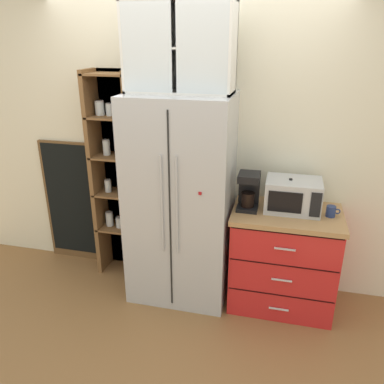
% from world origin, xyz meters
% --- Properties ---
extents(ground_plane, '(10.54, 10.54, 0.00)m').
position_xyz_m(ground_plane, '(0.00, 0.00, 0.00)').
color(ground_plane, olive).
extents(wall_back_cream, '(4.85, 0.10, 2.55)m').
position_xyz_m(wall_back_cream, '(0.00, 0.40, 1.27)').
color(wall_back_cream, silver).
rests_on(wall_back_cream, ground).
extents(refrigerator, '(0.86, 0.65, 1.80)m').
position_xyz_m(refrigerator, '(0.00, 0.04, 0.90)').
color(refrigerator, '#B7BABF').
rests_on(refrigerator, ground).
extents(pantry_shelf_column, '(0.46, 0.30, 1.96)m').
position_xyz_m(pantry_shelf_column, '(-0.68, 0.28, 1.01)').
color(pantry_shelf_column, brown).
rests_on(pantry_shelf_column, ground).
extents(counter_cabinet, '(0.89, 0.61, 0.88)m').
position_xyz_m(counter_cabinet, '(0.90, 0.06, 0.44)').
color(counter_cabinet, red).
rests_on(counter_cabinet, ground).
extents(microwave, '(0.44, 0.33, 0.26)m').
position_xyz_m(microwave, '(0.93, 0.11, 1.01)').
color(microwave, '#B7BABF').
rests_on(microwave, counter_cabinet).
extents(coffee_maker, '(0.17, 0.20, 0.31)m').
position_xyz_m(coffee_maker, '(0.57, 0.07, 1.04)').
color(coffee_maker, black).
rests_on(coffee_maker, counter_cabinet).
extents(mug_navy, '(0.11, 0.07, 0.09)m').
position_xyz_m(mug_navy, '(1.23, 0.06, 0.93)').
color(mug_navy, navy).
rests_on(mug_navy, counter_cabinet).
extents(mug_sage, '(0.11, 0.08, 0.08)m').
position_xyz_m(mug_sage, '(0.90, 0.09, 0.92)').
color(mug_sage, '#8CA37F').
rests_on(mug_sage, counter_cabinet).
extents(bottle_clear, '(0.07, 0.07, 0.27)m').
position_xyz_m(bottle_clear, '(0.90, 0.11, 1.00)').
color(bottle_clear, silver).
rests_on(bottle_clear, counter_cabinet).
extents(bottle_amber, '(0.07, 0.07, 0.25)m').
position_xyz_m(bottle_amber, '(0.90, 0.07, 0.99)').
color(bottle_amber, brown).
rests_on(bottle_amber, counter_cabinet).
extents(upper_cabinet, '(0.82, 0.32, 0.66)m').
position_xyz_m(upper_cabinet, '(0.00, 0.08, 2.13)').
color(upper_cabinet, silver).
rests_on(upper_cabinet, refrigerator).
extents(chalkboard_menu, '(0.60, 0.04, 1.27)m').
position_xyz_m(chalkboard_menu, '(-1.23, 0.33, 0.64)').
color(chalkboard_menu, brown).
rests_on(chalkboard_menu, ground).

